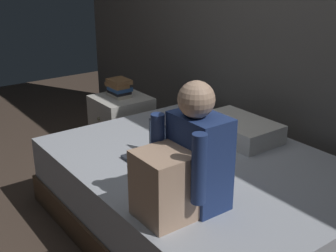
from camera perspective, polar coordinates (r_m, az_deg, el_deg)
The scene contains 8 objects.
ground_plane at distance 2.99m, azimuth -2.90°, elevation -13.00°, with size 8.00×8.00×0.00m, color #47382D.
wall_back at distance 3.31m, azimuth 14.84°, elevation 14.74°, with size 5.60×0.10×2.70m, color #605B56.
bed at distance 2.89m, azimuth 4.28°, elevation -8.86°, with size 2.00×1.50×0.48m.
nightstand at distance 3.93m, azimuth -5.96°, elevation -0.01°, with size 0.44×0.46×0.54m.
person_sitting at distance 2.15m, azimuth 2.25°, elevation -4.86°, with size 0.39×0.44×0.66m.
laptop at distance 2.74m, azimuth -1.64°, elevation -3.42°, with size 0.32×0.23×0.22m.
pillow at distance 3.13m, azimuth 9.06°, elevation -0.35°, with size 0.56×0.36×0.13m, color silver.
book_stack at distance 3.84m, azimuth -6.35°, elevation 4.91°, with size 0.22×0.16×0.15m.
Camera 1 is at (2.08, -1.35, 1.68)m, focal length 47.29 mm.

